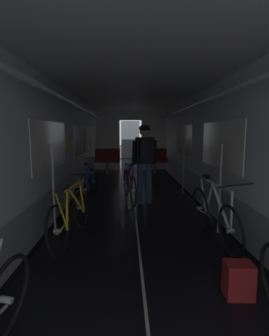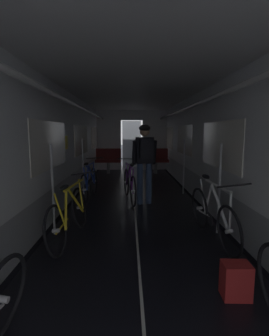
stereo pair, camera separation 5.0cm
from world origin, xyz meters
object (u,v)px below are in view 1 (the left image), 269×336
bench_seat_far_left (107,159)px  bench_seat_far_right (154,158)px  bicycle_white (213,214)px  bicycle_yellow (70,215)px  person_cyclist_aisle (145,155)px  bicycle_blue (89,183)px  bicycle_purple_in_aisle (129,184)px  backpack_on_floor (239,280)px

bench_seat_far_left → bench_seat_far_right: size_ratio=1.00×
bench_seat_far_left → bicycle_white: (1.99, -6.24, -0.18)m
bicycle_yellow → person_cyclist_aisle: person_cyclist_aisle is taller
bicycle_yellow → bicycle_white: bicycle_yellow is taller
bench_seat_far_right → person_cyclist_aisle: 4.38m
bicycle_blue → person_cyclist_aisle: 1.52m
bicycle_white → bicycle_purple_in_aisle: bicycle_white is taller
bench_seat_far_left → bicycle_purple_in_aisle: 4.11m
bench_seat_far_left → bicycle_yellow: size_ratio=0.58×
bicycle_white → person_cyclist_aisle: 2.24m
bench_seat_far_right → person_cyclist_aisle: (-0.67, -4.30, 0.50)m
bench_seat_far_left → person_cyclist_aisle: 4.47m
bicycle_purple_in_aisle → bicycle_blue: bearing=168.0°
bicycle_yellow → person_cyclist_aisle: (1.21, 1.88, 0.69)m
bench_seat_far_right → bicycle_blue: 4.30m
bicycle_purple_in_aisle → bicycle_yellow: bearing=-112.3°
bicycle_blue → person_cyclist_aisle: (1.27, -0.47, 0.69)m
bench_seat_far_right → person_cyclist_aisle: person_cyclist_aisle is taller
bicycle_yellow → backpack_on_floor: 2.35m
bicycle_yellow → backpack_on_floor: size_ratio=4.99×
bicycle_yellow → person_cyclist_aisle: size_ratio=0.98×
person_cyclist_aisle → bicycle_purple_in_aisle: person_cyclist_aisle is taller
bicycle_white → backpack_on_floor: bearing=-98.2°
bench_seat_far_left → bicycle_white: size_ratio=0.58×
bench_seat_far_left → bench_seat_far_right: same height
person_cyclist_aisle → backpack_on_floor: bearing=-78.3°
bench_seat_far_left → bicycle_yellow: bearing=-90.8°
bicycle_yellow → backpack_on_floor: bearing=-36.3°
backpack_on_floor → bench_seat_far_left: bearing=103.4°
bench_seat_far_left → bicycle_yellow: bicycle_yellow is taller
bench_seat_far_right → bicycle_purple_in_aisle: bearing=-103.9°
bicycle_purple_in_aisle → bench_seat_far_right: bearing=76.1°
bicycle_white → person_cyclist_aisle: bearing=114.1°
bicycle_blue → bicycle_purple_in_aisle: bearing=-12.0°
bench_seat_far_left → bench_seat_far_right: (1.80, 0.00, 0.00)m
bicycle_blue → backpack_on_floor: bearing=-62.4°
bicycle_blue → bicycle_purple_in_aisle: (0.95, -0.20, 0.00)m
bicycle_purple_in_aisle → bicycle_white: bearing=-61.6°
bench_seat_far_left → bicycle_blue: bench_seat_far_left is taller
bicycle_white → backpack_on_floor: (-0.19, -1.33, -0.21)m
bench_seat_far_right → bicycle_purple_in_aisle: (-1.00, -4.03, -0.18)m
bicycle_white → person_cyclist_aisle: size_ratio=0.98×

